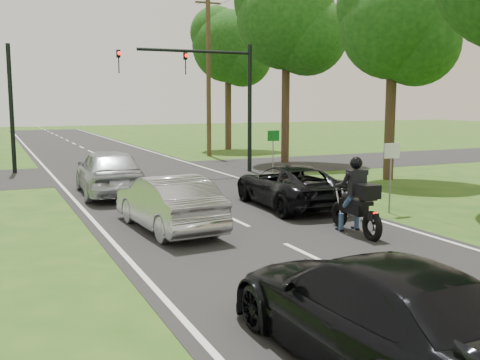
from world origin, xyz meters
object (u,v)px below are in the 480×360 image
silver_suv (109,171)px  sign_green (273,143)px  dark_car_behind (373,311)px  traffic_signal (213,84)px  utility_pole_far (209,73)px  dark_suv (289,186)px  sign_white (391,161)px  motorcycle_rider (357,204)px  silver_sedan (168,202)px

silver_suv → sign_green: bearing=-167.2°
dark_car_behind → traffic_signal: traffic_signal is taller
utility_pole_far → sign_green: utility_pole_far is taller
dark_suv → traffic_signal: bearing=-92.5°
dark_car_behind → sign_white: size_ratio=2.37×
dark_suv → sign_white: 3.27m
motorcycle_rider → silver_sedan: (-4.24, 2.41, -0.05)m
silver_sedan → dark_car_behind: dark_car_behind is taller
dark_suv → dark_car_behind: 10.98m
dark_suv → traffic_signal: size_ratio=0.76×
dark_suv → silver_suv: 6.67m
motorcycle_rider → sign_green: (2.74, 9.83, 0.81)m
motorcycle_rider → dark_suv: size_ratio=0.48×
dark_suv → silver_sedan: size_ratio=1.10×
silver_suv → utility_pole_far: (8.59, 12.24, 4.22)m
dark_suv → traffic_signal: (0.90, 8.84, 3.45)m
sign_white → motorcycle_rider: bearing=-144.3°
dark_suv → sign_green: sign_green is taller
dark_car_behind → utility_pole_far: 28.44m
utility_pole_far → silver_suv: bearing=-125.1°
silver_suv → dark_car_behind: silver_suv is taller
silver_sedan → sign_green: size_ratio=2.07×
silver_suv → motorcycle_rider: bearing=121.2°
silver_suv → traffic_signal: (5.73, 4.24, 3.27)m
silver_suv → sign_green: sign_green is taller
dark_car_behind → dark_suv: bearing=-113.6°
silver_sedan → sign_white: bearing=170.7°
traffic_signal → sign_green: traffic_signal is taller
silver_suv → utility_pole_far: 15.54m
sign_green → dark_car_behind: bearing=-113.5°
motorcycle_rider → traffic_signal: traffic_signal is taller
silver_suv → sign_white: sign_white is taller
dark_suv → sign_white: size_ratio=2.28×
motorcycle_rider → dark_suv: bearing=90.9°
motorcycle_rider → silver_sedan: motorcycle_rider is taller
dark_car_behind → motorcycle_rider: bearing=-124.3°
silver_suv → utility_pole_far: bearing=-121.7°
motorcycle_rider → silver_suv: (-4.55, 8.61, 0.08)m
dark_suv → utility_pole_far: 17.81m
dark_suv → sign_green: (2.46, 5.82, 0.91)m
motorcycle_rider → dark_car_behind: (-4.14, -6.04, -0.05)m
utility_pole_far → sign_white: utility_pole_far is taller
motorcycle_rider → silver_suv: motorcycle_rider is taller
silver_suv → dark_car_behind: (0.40, -14.65, -0.12)m
utility_pole_far → dark_car_behind: bearing=-106.9°
motorcycle_rider → sign_green: 10.24m
sign_white → sign_green: (0.20, 8.00, 0.00)m
motorcycle_rider → silver_sedan: bearing=155.3°
dark_car_behind → sign_green: (6.89, 15.87, 0.85)m
motorcycle_rider → utility_pole_far: 21.67m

